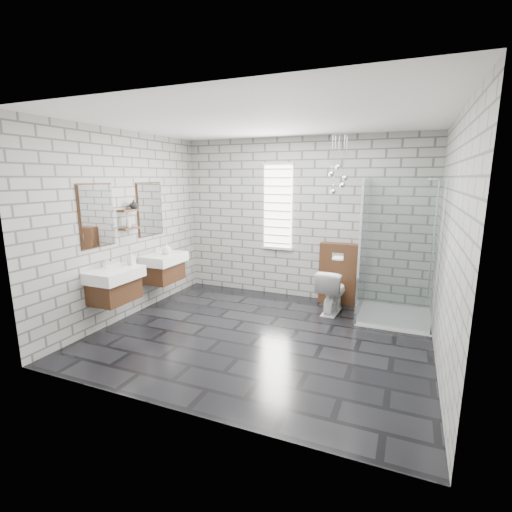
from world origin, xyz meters
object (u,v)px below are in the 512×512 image
Objects in this scene: vanity_left at (112,276)px; vanity_right at (162,260)px; cistern_panel at (338,273)px; shower_enclosure at (388,287)px; toilet at (332,291)px.

vanity_right is at bearing 90.00° from vanity_left.
vanity_right reaches higher than cistern_panel.
vanity_right is 3.48m from shower_enclosure.
vanity_right is 2.32× the size of toilet.
cistern_panel is (2.60, 2.27, -0.26)m from vanity_left.
cistern_panel is 0.96m from shower_enclosure.
cistern_panel is 0.50m from toilet.
vanity_left is at bearing -90.00° from vanity_right.
vanity_left is 3.84m from shower_enclosure.
vanity_right is 0.77× the size of shower_enclosure.
shower_enclosure reaches higher than vanity_right.
vanity_right is 2.87m from cistern_panel.
cistern_panel is at bearing -85.95° from toilet.
cistern_panel is at bearing 147.51° from shower_enclosure.
shower_enclosure is at bearing -179.07° from toilet.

